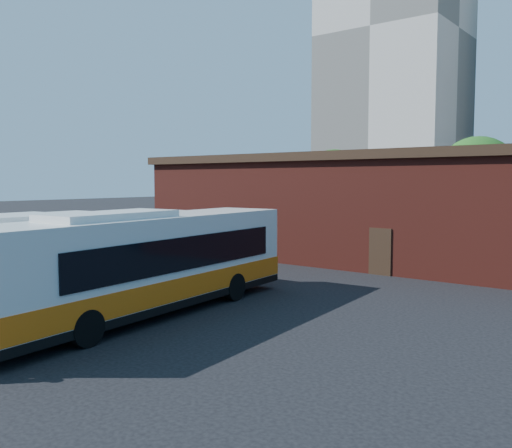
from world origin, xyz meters
The scene contains 8 objects.
ground centered at (0.00, 0.00, 0.00)m, with size 220.00×220.00×0.00m, color black.
bus_west centered at (-6.78, 0.80, 1.56)m, with size 3.15×12.74×3.44m.
bus_midwest centered at (-3.50, 0.79, 1.63)m, with size 3.37×13.34×3.60m.
bus_mideast centered at (-0.07, 1.26, 1.71)m, with size 3.90×14.01×3.77m.
depot_building centered at (0.00, 20.00, 3.26)m, with size 28.60×12.60×6.40m.
tree_west centered at (-10.00, 32.00, 4.64)m, with size 6.00×6.00×7.65m.
tree_mid centered at (2.00, 34.00, 5.08)m, with size 6.56×6.56×8.36m.
tower_left centered at (-22.00, 72.00, 27.84)m, with size 20.00×18.00×56.20m.
Camera 1 is at (14.79, -11.44, 4.81)m, focal length 38.00 mm.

